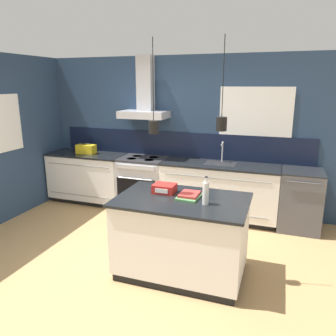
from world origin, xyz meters
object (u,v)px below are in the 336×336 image
object	(u,v)px
oven_range	(143,183)
dishwasher	(300,200)
book_stack	(189,196)
yellow_toolbox	(86,149)
red_supply_box	(164,188)
bottle_on_island	(206,193)

from	to	relation	value
oven_range	dishwasher	world-z (taller)	same
dishwasher	book_stack	distance (m)	2.15
oven_range	yellow_toolbox	world-z (taller)	yellow_toolbox
oven_range	dishwasher	distance (m)	2.55
oven_range	book_stack	size ratio (longest dim) A/B	2.75
dishwasher	yellow_toolbox	size ratio (longest dim) A/B	2.68
book_stack	red_supply_box	distance (m)	0.34
yellow_toolbox	dishwasher	bearing A→B (deg)	-0.00
oven_range	red_supply_box	bearing A→B (deg)	-58.69
bottle_on_island	yellow_toolbox	bearing A→B (deg)	145.29
yellow_toolbox	red_supply_box	bearing A→B (deg)	-37.46
bottle_on_island	red_supply_box	bearing A→B (deg)	157.85
dishwasher	bottle_on_island	world-z (taller)	bottle_on_island
dishwasher	red_supply_box	distance (m)	2.31
oven_range	red_supply_box	size ratio (longest dim) A/B	3.58
bottle_on_island	red_supply_box	xyz separation A→B (m)	(-0.54, 0.22, -0.08)
bottle_on_island	yellow_toolbox	distance (m)	3.20
oven_range	book_stack	bearing A→B (deg)	-52.28
oven_range	bottle_on_island	size ratio (longest dim) A/B	2.98
dishwasher	book_stack	bearing A→B (deg)	-126.72
red_supply_box	dishwasher	bearing A→B (deg)	45.42
book_stack	bottle_on_island	bearing A→B (deg)	-33.33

